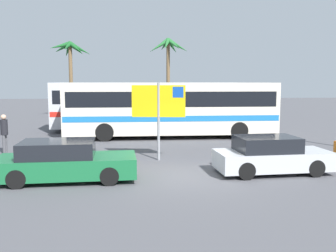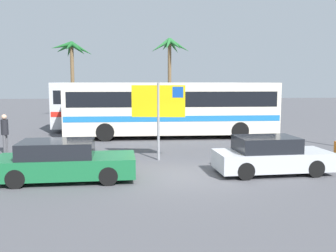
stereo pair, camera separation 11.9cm
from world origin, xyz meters
The scene contains 9 objects.
ground centered at (0.00, 0.00, 0.00)m, with size 120.00×120.00×0.00m, color #4C4C51.
bus_front_coach centered at (0.41, 9.09, 1.78)m, with size 12.05×2.49×3.17m.
bus_rear_coach centered at (-0.95, 12.36, 1.78)m, with size 12.05×2.49×3.17m.
ferry_sign centered at (-0.63, 2.76, 2.33)m, with size 2.18×0.38×3.20m.
car_silver centered at (3.16, 0.15, 0.63)m, with size 4.12×1.93×1.32m.
car_green centered at (-3.97, -0.25, 0.64)m, with size 4.60×2.02×1.32m.
pedestrian_crossing_lot centered at (-7.50, 4.69, 1.06)m, with size 0.32×0.32×1.79m.
palm_tree_seaside centered at (-7.27, 21.38, 5.53)m, with size 3.53×3.65×6.71m.
palm_tree_inland centered at (1.30, 21.88, 5.84)m, with size 3.72×3.91×7.12m.
Camera 2 is at (-1.48, -12.77, 3.26)m, focal length 40.69 mm.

